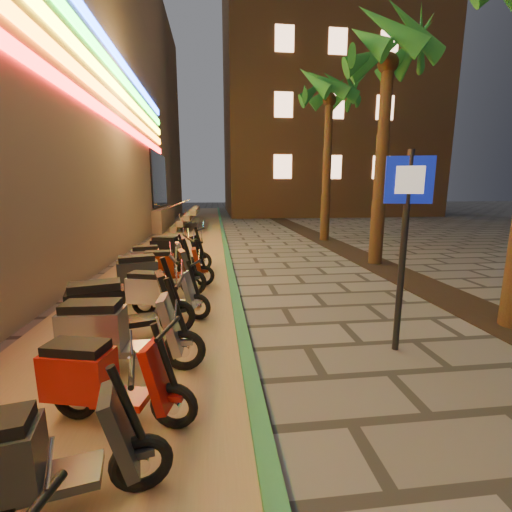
{
  "coord_description": "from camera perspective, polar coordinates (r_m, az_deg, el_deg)",
  "views": [
    {
      "loc": [
        -1.28,
        -2.84,
        2.24
      ],
      "look_at": [
        -0.64,
        2.5,
        1.2
      ],
      "focal_mm": 24.0,
      "sensor_mm": 36.0,
      "label": 1
    }
  ],
  "objects": [
    {
      "name": "scooter_9",
      "position": [
        7.23,
        -16.97,
        -3.06
      ],
      "size": [
        1.78,
        0.93,
        1.26
      ],
      "rotation": [
        0.0,
        0.0,
        0.3
      ],
      "color": "black",
      "rests_on": "ground"
    },
    {
      "name": "scooter_6",
      "position": [
        4.6,
        -22.32,
        -11.8
      ],
      "size": [
        1.72,
        0.6,
        1.21
      ],
      "rotation": [
        0.0,
        0.0,
        -0.04
      ],
      "color": "black",
      "rests_on": "ground"
    },
    {
      "name": "palm_c",
      "position": [
        11.52,
        21.18,
        27.9
      ],
      "size": [
        2.97,
        3.02,
        6.91
      ],
      "color": "#472D19",
      "rests_on": "ground"
    },
    {
      "name": "scooter_11",
      "position": [
        9.01,
        -16.33,
        -0.67
      ],
      "size": [
        1.61,
        0.76,
        1.13
      ],
      "rotation": [
        0.0,
        0.0,
        0.23
      ],
      "color": "black",
      "rests_on": "ground"
    },
    {
      "name": "ground",
      "position": [
        3.84,
        15.58,
        -25.22
      ],
      "size": [
        120.0,
        120.0,
        0.0
      ],
      "primitive_type": "plane",
      "color": "#474442",
      "rests_on": "ground"
    },
    {
      "name": "green_curb",
      "position": [
        13.03,
        -5.04,
        1.25
      ],
      "size": [
        0.18,
        60.0,
        0.1
      ],
      "primitive_type": "cube",
      "color": "#286A3D",
      "rests_on": "ground"
    },
    {
      "name": "scooter_12",
      "position": [
        9.95,
        -13.47,
        0.78
      ],
      "size": [
        1.73,
        0.9,
        1.23
      ],
      "rotation": [
        0.0,
        0.0,
        -0.29
      ],
      "color": "black",
      "rests_on": "ground"
    },
    {
      "name": "pedestrian_sign",
      "position": [
        4.98,
        23.64,
        4.76
      ],
      "size": [
        0.59,
        0.18,
        2.75
      ],
      "rotation": [
        0.0,
        0.0,
        -0.25
      ],
      "color": "black",
      "rests_on": "ground"
    },
    {
      "name": "scooter_10",
      "position": [
        8.14,
        -14.13,
        -1.77
      ],
      "size": [
        1.61,
        0.56,
        1.13
      ],
      "rotation": [
        0.0,
        0.0,
        0.05
      ],
      "color": "black",
      "rests_on": "ground"
    },
    {
      "name": "scooter_4",
      "position": [
        3.08,
        -33.75,
        -26.47
      ],
      "size": [
        1.5,
        0.68,
        1.06
      ],
      "rotation": [
        0.0,
        0.0,
        0.2
      ],
      "color": "black",
      "rests_on": "ground"
    },
    {
      "name": "parking_strip",
      "position": [
        13.1,
        -12.49,
        0.88
      ],
      "size": [
        3.4,
        60.0,
        0.01
      ],
      "primitive_type": "cube",
      "color": "#8C7251",
      "rests_on": "ground"
    },
    {
      "name": "planting_strip",
      "position": [
        9.5,
        24.39,
        -3.62
      ],
      "size": [
        1.2,
        40.0,
        0.02
      ],
      "primitive_type": "cube",
      "color": "black",
      "rests_on": "ground"
    },
    {
      "name": "scooter_8",
      "position": [
        6.32,
        -15.88,
        -5.84
      ],
      "size": [
        1.49,
        0.79,
        1.06
      ],
      "rotation": [
        0.0,
        0.0,
        -0.3
      ],
      "color": "black",
      "rests_on": "ground"
    },
    {
      "name": "scooter_5",
      "position": [
        3.79,
        -24.33,
        -18.14
      ],
      "size": [
        1.5,
        0.73,
        1.06
      ],
      "rotation": [
        0.0,
        0.0,
        -0.25
      ],
      "color": "black",
      "rests_on": "ground"
    },
    {
      "name": "apartment_block",
      "position": [
        37.74,
        10.38,
        26.58
      ],
      "size": [
        18.0,
        16.06,
        25.0
      ],
      "color": "brown",
      "rests_on": "ground"
    },
    {
      "name": "palm_d",
      "position": [
        16.05,
        12.16,
        24.08
      ],
      "size": [
        2.97,
        3.02,
        7.16
      ],
      "color": "#472D19",
      "rests_on": "ground"
    },
    {
      "name": "scooter_7",
      "position": [
        5.4,
        -22.06,
        -8.11
      ],
      "size": [
        1.79,
        0.92,
        1.27
      ],
      "rotation": [
        0.0,
        0.0,
        0.28
      ],
      "color": "black",
      "rests_on": "ground"
    }
  ]
}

